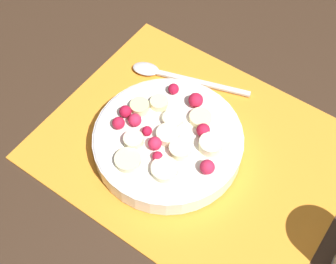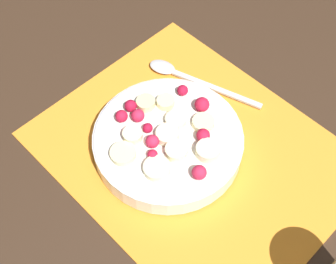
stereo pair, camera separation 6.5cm
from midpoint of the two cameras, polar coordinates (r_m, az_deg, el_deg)
ground_plane at (r=0.68m, az=5.84°, el=-2.75°), size 3.00×3.00×0.00m
placemat at (r=0.68m, az=5.86°, el=-2.62°), size 0.43×0.34×0.01m
fruit_bowl at (r=0.66m, az=2.78°, el=-1.15°), size 0.21×0.21×0.05m
spoon at (r=0.76m, az=4.11°, el=6.82°), size 0.19×0.08×0.01m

